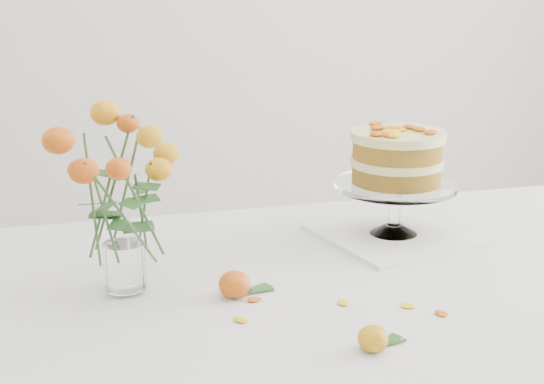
# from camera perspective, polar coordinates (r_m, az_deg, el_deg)

# --- Properties ---
(table) EXTENTS (1.43, 0.93, 0.76)m
(table) POSITION_cam_1_polar(r_m,az_deg,el_deg) (1.44, 8.42, -9.18)
(table) COLOR tan
(table) RESTS_ON ground
(napkin) EXTENTS (0.34, 0.34, 0.01)m
(napkin) POSITION_cam_1_polar(r_m,az_deg,el_deg) (1.61, 9.11, -3.22)
(napkin) COLOR white
(napkin) RESTS_ON table
(cake_stand) EXTENTS (0.25, 0.25, 0.23)m
(cake_stand) POSITION_cam_1_polar(r_m,az_deg,el_deg) (1.56, 9.37, 2.20)
(cake_stand) COLOR white
(cake_stand) RESTS_ON napkin
(rose_vase) EXTENTS (0.30, 0.30, 0.36)m
(rose_vase) POSITION_cam_1_polar(r_m,az_deg,el_deg) (1.28, -11.43, 1.24)
(rose_vase) COLOR white
(rose_vase) RESTS_ON table
(loose_rose_near) EXTENTS (0.08, 0.05, 0.04)m
(loose_rose_near) POSITION_cam_1_polar(r_m,az_deg,el_deg) (1.14, 7.62, -10.89)
(loose_rose_near) COLOR gold
(loose_rose_near) RESTS_ON table
(loose_rose_far) EXTENTS (0.10, 0.06, 0.05)m
(loose_rose_far) POSITION_cam_1_polar(r_m,az_deg,el_deg) (1.30, -2.83, -6.96)
(loose_rose_far) COLOR red
(loose_rose_far) RESTS_ON table
(stray_petal_a) EXTENTS (0.03, 0.02, 0.00)m
(stray_petal_a) POSITION_cam_1_polar(r_m,az_deg,el_deg) (1.28, 5.36, -8.31)
(stray_petal_a) COLOR yellow
(stray_petal_a) RESTS_ON table
(stray_petal_b) EXTENTS (0.03, 0.02, 0.00)m
(stray_petal_b) POSITION_cam_1_polar(r_m,az_deg,el_deg) (1.29, 10.21, -8.45)
(stray_petal_b) COLOR yellow
(stray_petal_b) RESTS_ON table
(stray_petal_c) EXTENTS (0.03, 0.02, 0.00)m
(stray_petal_c) POSITION_cam_1_polar(r_m,az_deg,el_deg) (1.27, 12.62, -8.92)
(stray_petal_c) COLOR yellow
(stray_petal_c) RESTS_ON table
(stray_petal_d) EXTENTS (0.03, 0.02, 0.00)m
(stray_petal_d) POSITION_cam_1_polar(r_m,az_deg,el_deg) (1.29, -1.32, -8.11)
(stray_petal_d) COLOR yellow
(stray_petal_d) RESTS_ON table
(stray_petal_e) EXTENTS (0.03, 0.02, 0.00)m
(stray_petal_e) POSITION_cam_1_polar(r_m,az_deg,el_deg) (1.22, -2.39, -9.61)
(stray_petal_e) COLOR yellow
(stray_petal_e) RESTS_ON table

